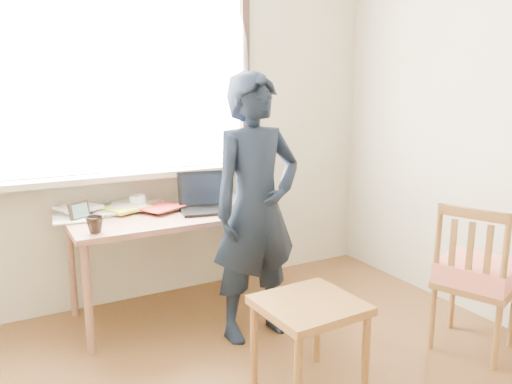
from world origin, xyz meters
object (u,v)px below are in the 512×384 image
side_chair (476,274)px  mug_dark (95,225)px  laptop (207,201)px  work_chair (309,316)px  desk (172,224)px  mug_white (138,202)px  person (256,209)px

side_chair → mug_dark: bearing=150.3°
laptop → work_chair: (0.05, -1.15, -0.35)m
side_chair → desk: bearing=136.5°
work_chair → laptop: bearing=92.4°
laptop → mug_white: laptop is taller
work_chair → side_chair: 1.09m
work_chair → person: person is taller
side_chair → laptop: bearing=131.5°
mug_white → desk: bearing=-55.3°
work_chair → side_chair: size_ratio=0.56×
mug_dark → laptop: bearing=13.7°
laptop → person: size_ratio=0.26×
mug_white → person: bearing=-55.7°
work_chair → desk: bearing=103.9°
mug_dark → side_chair: bearing=-29.7°
side_chair → person: person is taller
person → laptop: bearing=98.7°
desk → mug_white: (-0.16, 0.23, 0.12)m
work_chair → person: 0.77m
mug_dark → person: bearing=-19.0°
mug_white → side_chair: 2.18m
side_chair → person: bearing=142.5°
laptop → work_chair: laptop is taller
side_chair → work_chair: bearing=173.7°
laptop → mug_white: (-0.40, 0.26, -0.01)m
mug_dark → side_chair: side_chair is taller
mug_dark → work_chair: bearing=-49.6°
desk → side_chair: (1.37, -1.30, -0.17)m
desk → work_chair: bearing=-76.1°
laptop → work_chair: 1.21m
person → mug_white: bearing=120.6°
desk → mug_white: size_ratio=11.19×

